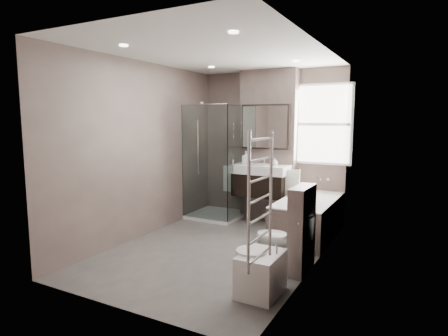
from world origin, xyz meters
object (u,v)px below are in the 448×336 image
Objects in this scene: bathtub at (309,216)px; toilet at (281,240)px; bidet at (260,272)px; vanity at (260,180)px.

bathtub is 1.38m from toilet.
bidet is at bearing -87.58° from bathtub.
toilet is at bearing -88.13° from bathtub.
bathtub is at bearing -167.14° from toilet.
bathtub is 2.93× the size of bidet.
toilet is (0.97, -1.70, -0.40)m from vanity.
toilet reaches higher than bathtub.
toilet is (0.05, -1.38, 0.02)m from bathtub.
vanity is 1.40× the size of toilet.
vanity is 0.59× the size of bathtub.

